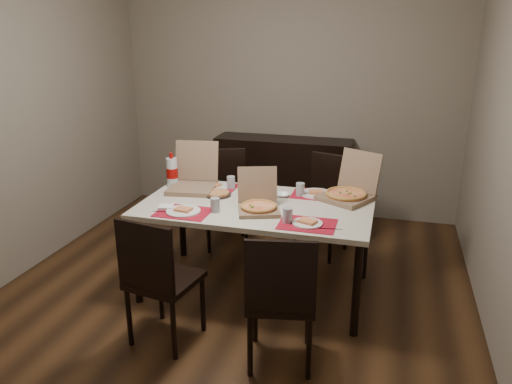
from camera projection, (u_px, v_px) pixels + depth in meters
ground at (235, 291)px, 4.14m from camera, size 3.80×4.00×0.02m
room_walls at (249, 71)px, 3.98m from camera, size 3.84×4.02×2.62m
sideboard at (283, 178)px, 5.62m from camera, size 1.50×0.40×0.90m
dining_table at (256, 212)px, 3.93m from camera, size 1.80×1.00×0.75m
chair_near_left at (158, 276)px, 3.28m from camera, size 0.49×0.49×0.93m
chair_near_right at (281, 296)px, 3.05m from camera, size 0.49×0.49×0.93m
chair_far_left at (225, 193)px, 4.91m from camera, size 0.55×0.55×0.93m
chair_far_right at (325, 200)px, 4.73m from camera, size 0.52×0.52×0.93m
setting_near_left at (189, 209)px, 3.74m from camera, size 0.49×0.30×0.11m
setting_near_right at (301, 221)px, 3.51m from camera, size 0.45×0.30×0.11m
setting_far_left at (216, 185)px, 4.31m from camera, size 0.43×0.30×0.11m
setting_far_right at (313, 193)px, 4.11m from camera, size 0.48×0.30×0.11m
napkin_loose at (257, 204)px, 3.90m from camera, size 0.16×0.16×0.02m
pizza_box_center at (258, 204)px, 3.76m from camera, size 0.40×0.42×0.31m
pizza_box_right at (348, 192)px, 4.01m from camera, size 0.52×0.53×0.37m
pizza_box_left at (193, 182)px, 4.26m from camera, size 0.43×0.47×0.38m
faina_plate at (218, 194)px, 4.11m from camera, size 0.22×0.22×0.03m
dip_bowl at (282, 195)px, 4.08m from camera, size 0.13×0.13×0.03m
soda_bottle at (172, 172)px, 4.32m from camera, size 0.10×0.10×0.30m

